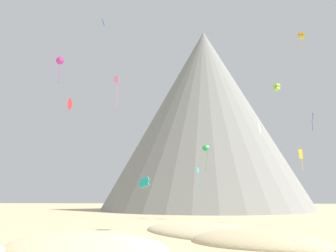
# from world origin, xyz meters

# --- Properties ---
(dune_foreground_right) EXTENTS (19.10, 18.55, 2.77)m
(dune_foreground_right) POSITION_xyz_m (10.17, 8.80, 0.00)
(dune_foreground_right) COLOR #C6B284
(dune_foreground_right) RESTS_ON ground_plane
(dune_midground) EXTENTS (26.01, 30.14, 2.48)m
(dune_midground) POSITION_xyz_m (5.57, 18.56, 0.00)
(dune_midground) COLOR #CCBA8E
(dune_midground) RESTS_ON ground_plane
(dune_back_low) EXTENTS (22.44, 23.63, 3.06)m
(dune_back_low) POSITION_xyz_m (-6.36, 2.14, 0.00)
(dune_back_low) COLOR beige
(dune_back_low) RESTS_ON ground_plane
(bush_near_right) EXTENTS (2.56, 2.56, 1.03)m
(bush_near_right) POSITION_xyz_m (-2.39, 4.42, 0.51)
(bush_near_right) COLOR #568442
(bush_near_right) RESTS_ON ground_plane
(bush_mid_center) EXTENTS (1.53, 1.53, 1.10)m
(bush_mid_center) POSITION_xyz_m (5.19, 16.17, 0.55)
(bush_mid_center) COLOR #477238
(bush_mid_center) RESTS_ON ground_plane
(bush_far_right) EXTENTS (2.35, 2.35, 0.62)m
(bush_far_right) POSITION_xyz_m (2.87, 12.87, 0.31)
(bush_far_right) COLOR #668C4C
(bush_far_right) RESTS_ON ground_plane
(rock_massif) EXTENTS (98.34, 98.34, 62.49)m
(rock_massif) POSITION_xyz_m (6.35, 98.66, 30.28)
(rock_massif) COLOR gray
(rock_massif) RESTS_ON ground_plane
(kite_pink_mid) EXTENTS (0.93, 0.86, 4.54)m
(kite_pink_mid) POSITION_xyz_m (-7.57, 19.24, 20.70)
(kite_pink_mid) COLOR pink
(kite_teal_low) EXTENTS (1.46, 1.34, 1.63)m
(kite_teal_low) POSITION_xyz_m (-3.92, 22.93, 6.76)
(kite_teal_low) COLOR teal
(kite_red_mid) EXTENTS (0.62, 2.58, 2.57)m
(kite_red_mid) POSITION_xyz_m (-24.83, 48.97, 25.01)
(kite_red_mid) COLOR red
(kite_yellow_low) EXTENTS (0.65, 0.60, 3.29)m
(kite_yellow_low) POSITION_xyz_m (19.96, 28.75, 11.03)
(kite_yellow_low) COLOR yellow
(kite_magenta_high) EXTENTS (1.70, 0.75, 5.90)m
(kite_magenta_high) POSITION_xyz_m (-24.26, 40.52, 32.10)
(kite_magenta_high) COLOR #D1339E
(kite_indigo_mid) EXTENTS (0.36, 0.79, 3.46)m
(kite_indigo_mid) POSITION_xyz_m (25.01, 39.01, 18.93)
(kite_indigo_mid) COLOR #5138B2
(kite_white_mid) EXTENTS (0.88, 2.09, 2.04)m
(kite_white_mid) POSITION_xyz_m (13.47, 26.54, 15.18)
(kite_white_mid) COLOR white
(kite_blue_high) EXTENTS (0.64, 0.61, 1.29)m
(kite_blue_high) POSITION_xyz_m (-13.41, 32.87, 36.53)
(kite_blue_high) COLOR blue
(kite_lime_high) EXTENTS (1.47, 1.48, 1.42)m
(kite_lime_high) POSITION_xyz_m (20.64, 48.54, 27.64)
(kite_lime_high) COLOR #8CD133
(kite_gold_high) EXTENTS (1.35, 1.41, 3.90)m
(kite_gold_high) POSITION_xyz_m (27.01, 50.99, 40.15)
(kite_gold_high) COLOR gold
(kite_cyan_low) EXTENTS (0.80, 0.88, 4.73)m
(kite_cyan_low) POSITION_xyz_m (3.61, 51.83, 9.58)
(kite_cyan_low) COLOR #33BCDB
(kite_green_mid) EXTENTS (1.60, 0.91, 5.68)m
(kite_green_mid) POSITION_xyz_m (5.35, 48.30, 14.73)
(kite_green_mid) COLOR green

